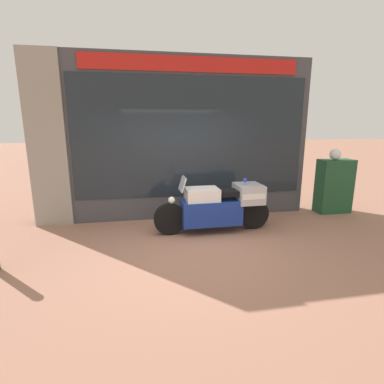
% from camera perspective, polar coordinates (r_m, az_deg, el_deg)
% --- Properties ---
extents(ground_plane, '(60.00, 60.00, 0.00)m').
position_cam_1_polar(ground_plane, '(5.47, 0.08, -10.72)').
color(ground_plane, '#9E6B56').
extents(shop_building, '(6.26, 0.55, 3.65)m').
position_cam_1_polar(shop_building, '(6.94, -6.11, 9.95)').
color(shop_building, '#424247').
rests_on(shop_building, ground).
extents(window_display, '(5.03, 0.30, 1.87)m').
position_cam_1_polar(window_display, '(7.27, -0.45, -0.84)').
color(window_display, slate).
rests_on(window_display, ground).
extents(paramedic_motorcycle, '(2.42, 0.63, 1.17)m').
position_cam_1_polar(paramedic_motorcycle, '(6.17, 5.06, -2.56)').
color(paramedic_motorcycle, black).
rests_on(paramedic_motorcycle, ground).
extents(utility_cabinet, '(0.83, 0.42, 1.33)m').
position_cam_1_polar(utility_cabinet, '(8.22, 25.43, 1.01)').
color(utility_cabinet, '#1E4C2D').
rests_on(utility_cabinet, ground).
extents(white_helmet, '(0.27, 0.27, 0.27)m').
position_cam_1_polar(white_helmet, '(8.00, 25.63, 6.50)').
color(white_helmet, white).
rests_on(white_helmet, utility_cabinet).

